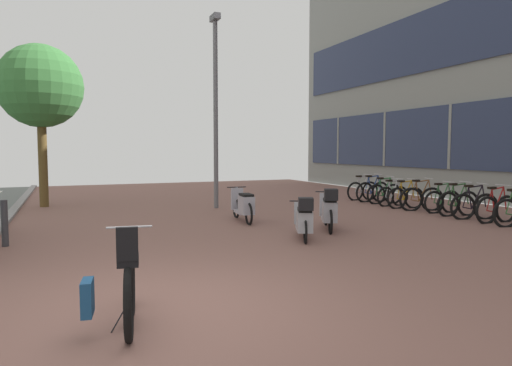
% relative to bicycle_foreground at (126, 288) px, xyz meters
% --- Properties ---
extents(ground, '(21.00, 40.00, 0.13)m').
position_rel_bicycle_foreground_xyz_m(ground, '(1.87, 0.26, -0.43)').
color(ground, '#303731').
extents(bicycle_foreground, '(0.77, 1.44, 1.12)m').
position_rel_bicycle_foreground_xyz_m(bicycle_foreground, '(0.00, 0.00, 0.00)').
color(bicycle_foreground, black).
rests_on(bicycle_foreground, ground).
extents(bicycle_rack_01, '(1.37, 0.48, 0.99)m').
position_rel_bicycle_foreground_xyz_m(bicycle_rack_01, '(9.37, 3.18, -0.06)').
color(bicycle_rack_01, black).
rests_on(bicycle_rack_01, ground).
extents(bicycle_rack_02, '(1.32, 0.52, 0.99)m').
position_rel_bicycle_foreground_xyz_m(bicycle_rack_02, '(9.32, 3.80, -0.06)').
color(bicycle_rack_02, black).
rests_on(bicycle_rack_02, ground).
extents(bicycle_rack_03, '(1.38, 0.48, 0.99)m').
position_rel_bicycle_foreground_xyz_m(bicycle_rack_03, '(9.43, 4.42, -0.05)').
color(bicycle_rack_03, black).
rests_on(bicycle_rack_03, ground).
extents(bicycle_rack_04, '(1.28, 0.48, 0.95)m').
position_rel_bicycle_foreground_xyz_m(bicycle_rack_04, '(9.50, 5.04, -0.07)').
color(bicycle_rack_04, black).
rests_on(bicycle_rack_04, ground).
extents(bicycle_rack_05, '(1.38, 0.53, 1.02)m').
position_rel_bicycle_foreground_xyz_m(bicycle_rack_05, '(9.30, 5.66, -0.05)').
color(bicycle_rack_05, black).
rests_on(bicycle_rack_05, ground).
extents(bicycle_rack_06, '(1.31, 0.48, 0.96)m').
position_rel_bicycle_foreground_xyz_m(bicycle_rack_06, '(9.24, 6.28, -0.06)').
color(bicycle_rack_06, black).
rests_on(bicycle_rack_06, ground).
extents(bicycle_rack_07, '(1.27, 0.48, 0.94)m').
position_rel_bicycle_foreground_xyz_m(bicycle_rack_07, '(9.27, 6.90, -0.07)').
color(bicycle_rack_07, black).
rests_on(bicycle_rack_07, ground).
extents(bicycle_rack_08, '(1.36, 0.48, 0.98)m').
position_rel_bicycle_foreground_xyz_m(bicycle_rack_08, '(9.44, 7.52, -0.06)').
color(bicycle_rack_08, black).
rests_on(bicycle_rack_08, ground).
extents(bicycle_rack_09, '(1.41, 0.48, 1.02)m').
position_rel_bicycle_foreground_xyz_m(bicycle_rack_09, '(9.43, 8.14, -0.04)').
color(bicycle_rack_09, black).
rests_on(bicycle_rack_09, ground).
extents(bicycle_rack_10, '(1.37, 0.48, 0.98)m').
position_rel_bicycle_foreground_xyz_m(bicycle_rack_10, '(9.46, 8.76, -0.06)').
color(bicycle_rack_10, black).
rests_on(bicycle_rack_10, ground).
extents(scooter_near, '(0.93, 1.54, 0.92)m').
position_rel_bicycle_foreground_xyz_m(scooter_near, '(3.90, 3.23, 0.01)').
color(scooter_near, black).
rests_on(scooter_near, ground).
extents(scooter_mid, '(0.95, 1.56, 1.01)m').
position_rel_bicycle_foreground_xyz_m(scooter_mid, '(4.93, 3.92, 0.05)').
color(scooter_mid, black).
rests_on(scooter_mid, ground).
extents(scooter_far, '(0.54, 1.78, 0.87)m').
position_rel_bicycle_foreground_xyz_m(scooter_far, '(3.61, 5.83, 0.00)').
color(scooter_far, black).
rests_on(scooter_far, ground).
extents(lamp_post, '(0.20, 0.52, 5.95)m').
position_rel_bicycle_foreground_xyz_m(lamp_post, '(3.82, 8.70, 2.90)').
color(lamp_post, slate).
rests_on(lamp_post, ground).
extents(street_tree, '(2.61, 2.61, 5.14)m').
position_rel_bicycle_foreground_xyz_m(street_tree, '(-1.17, 11.18, 3.41)').
color(street_tree, brown).
rests_on(street_tree, ground).
extents(bollard_far, '(0.12, 0.12, 0.88)m').
position_rel_bicycle_foreground_xyz_m(bollard_far, '(-1.61, 4.88, 0.04)').
color(bollard_far, '#38383D').
rests_on(bollard_far, ground).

